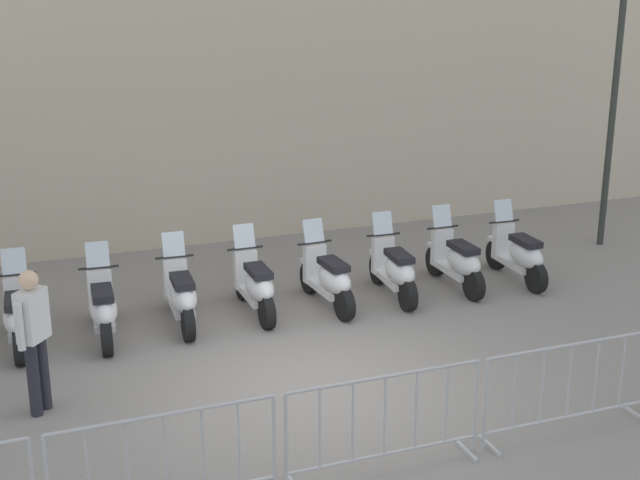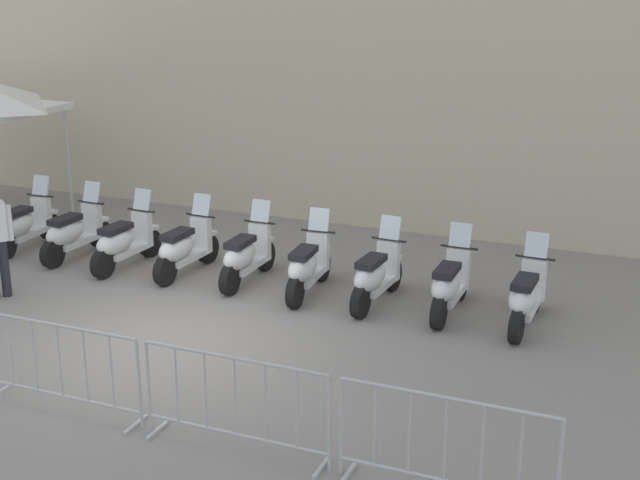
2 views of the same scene
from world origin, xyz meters
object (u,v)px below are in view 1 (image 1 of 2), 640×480
object	(u,v)px
motorcycle_8	(519,255)
motorcycle_4	(256,286)
barrier_segment_3	(569,389)
street_lamp	(618,56)
motorcycle_7	(457,261)
motorcycle_1	(18,317)
barrier_segment_1	(166,466)
barrier_segment_2	(384,424)
motorcycle_2	(103,309)
motorcycle_3	(181,296)
motorcycle_5	(329,279)
motorcycle_6	(395,270)
officer_near_row_end	(34,333)

from	to	relation	value
motorcycle_8	motorcycle_4	bearing A→B (deg)	-179.73
barrier_segment_3	street_lamp	size ratio (longest dim) A/B	0.38
street_lamp	motorcycle_7	bearing A→B (deg)	-160.81
motorcycle_1	barrier_segment_1	distance (m)	4.63
barrier_segment_1	barrier_segment_2	world-z (taller)	same
motorcycle_2	motorcycle_1	bearing A→B (deg)	176.40
motorcycle_3	motorcycle_4	world-z (taller)	same
motorcycle_1	barrier_segment_1	xyz separation A→B (m)	(1.24, -4.46, 0.07)
motorcycle_5	motorcycle_8	xyz separation A→B (m)	(3.31, 0.09, 0.00)
motorcycle_1	barrier_segment_2	xyz separation A→B (m)	(3.46, -4.39, 0.07)
motorcycle_4	motorcycle_5	bearing A→B (deg)	-3.64
motorcycle_4	barrier_segment_2	distance (m)	4.52
motorcycle_1	motorcycle_2	world-z (taller)	same
motorcycle_2	motorcycle_7	bearing A→B (deg)	2.53
motorcycle_5	motorcycle_6	world-z (taller)	same
motorcycle_8	barrier_segment_3	xyz separation A→B (m)	(-2.07, -4.47, 0.07)
motorcycle_2	street_lamp	distance (m)	9.74
motorcycle_2	barrier_segment_3	distance (m)	6.24
barrier_segment_3	officer_near_row_end	size ratio (longest dim) A/B	1.23
motorcycle_6	motorcycle_7	distance (m)	1.11
motorcycle_1	officer_near_row_end	distance (m)	2.03
motorcycle_2	motorcycle_6	xyz separation A→B (m)	(4.42, 0.17, 0.00)
motorcycle_1	street_lamp	size ratio (longest dim) A/B	0.30
motorcycle_2	barrier_segment_2	size ratio (longest dim) A/B	0.81
motorcycle_2	barrier_segment_1	size ratio (longest dim) A/B	0.81
motorcycle_5	street_lamp	xyz separation A→B (m)	(5.83, 1.38, 2.98)
motorcycle_3	barrier_segment_3	world-z (taller)	motorcycle_3
motorcycle_2	motorcycle_3	distance (m)	1.11
barrier_segment_3	street_lamp	distance (m)	7.92
motorcycle_5	barrier_segment_2	world-z (taller)	motorcycle_5
motorcycle_6	motorcycle_4	bearing A→B (deg)	179.30
motorcycle_1	motorcycle_7	size ratio (longest dim) A/B	1.00
motorcycle_7	street_lamp	world-z (taller)	street_lamp
motorcycle_5	barrier_segment_1	world-z (taller)	motorcycle_5
motorcycle_5	motorcycle_8	bearing A→B (deg)	1.58
barrier_segment_2	barrier_segment_3	distance (m)	2.22
motorcycle_5	barrier_segment_3	xyz separation A→B (m)	(1.24, -4.38, 0.07)
motorcycle_2	motorcycle_7	world-z (taller)	same
barrier_segment_2	motorcycle_8	bearing A→B (deg)	46.69
motorcycle_8	barrier_segment_1	xyz separation A→B (m)	(-6.50, -4.61, 0.07)
motorcycle_8	officer_near_row_end	distance (m)	7.85
motorcycle_1	motorcycle_7	bearing A→B (deg)	1.51
barrier_segment_3	motorcycle_7	bearing A→B (deg)	77.94
motorcycle_6	barrier_segment_2	size ratio (longest dim) A/B	0.81
motorcycle_5	motorcycle_7	size ratio (longest dim) A/B	1.00
motorcycle_2	barrier_segment_3	world-z (taller)	motorcycle_2
motorcycle_3	motorcycle_2	bearing A→B (deg)	-173.15
barrier_segment_3	motorcycle_8	bearing A→B (deg)	65.21
motorcycle_4	barrier_segment_3	bearing A→B (deg)	-62.11
motorcycle_4	officer_near_row_end	bearing A→B (deg)	-146.34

